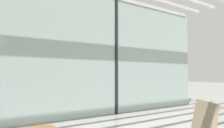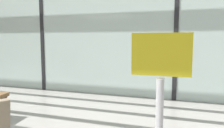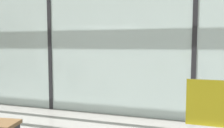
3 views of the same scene
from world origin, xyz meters
name	(u,v)px [view 3 (image 3 of 3)]	position (x,y,z in m)	size (l,w,h in m)	color
glass_curtain_wall	(51,43)	(0.00, 5.20, 1.73)	(14.00, 0.08, 3.45)	#A3B7B2
window_mullion_1	(51,43)	(0.00, 5.20, 1.73)	(0.10, 0.12, 3.45)	black
window_mullion_2	(194,43)	(3.50, 5.20, 1.73)	(0.10, 0.12, 3.45)	black
parked_airplane	(81,38)	(-1.23, 9.71, 2.01)	(11.78, 4.02, 4.02)	silver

